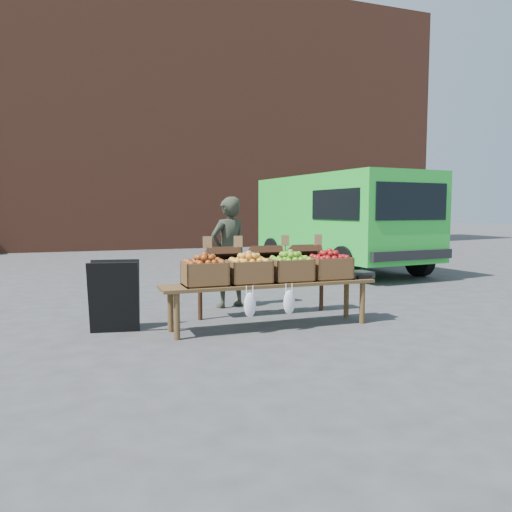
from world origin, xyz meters
name	(u,v)px	position (x,y,z in m)	size (l,w,h in m)	color
ground	(316,325)	(0.00, 0.00, 0.00)	(80.00, 80.00, 0.00)	#414144
brick_building	(147,121)	(0.00, 15.00, 5.00)	(24.00, 4.00, 10.00)	brown
delivery_van	(341,224)	(3.13, 4.91, 1.13)	(2.31, 5.03, 2.25)	green
vendor	(229,252)	(-0.69, 1.53, 0.83)	(0.60, 0.40, 1.65)	#2C3224
chalkboard_sign	(114,296)	(-2.43, 0.49, 0.44)	(0.57, 0.32, 0.87)	black
back_table	(263,278)	(-0.41, 0.80, 0.52)	(2.10, 0.44, 1.04)	#311C10
display_bench	(270,305)	(-0.60, 0.08, 0.28)	(2.70, 0.56, 0.57)	#523A1E
crate_golden_apples	(205,274)	(-1.43, 0.08, 0.71)	(0.50, 0.40, 0.28)	#984013
crate_russet_pears	(249,272)	(-0.88, 0.08, 0.71)	(0.50, 0.40, 0.28)	gold
crate_red_apples	(290,270)	(-0.33, 0.08, 0.71)	(0.50, 0.40, 0.28)	#549613
crate_green_apples	(329,268)	(0.22, 0.08, 0.71)	(0.50, 0.40, 0.28)	#69060F
weighing_scale	(358,274)	(0.65, 0.08, 0.61)	(0.34, 0.30, 0.08)	black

